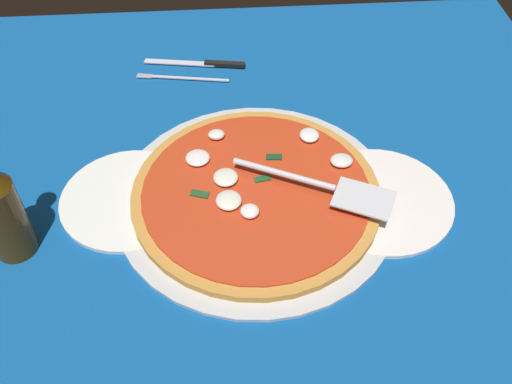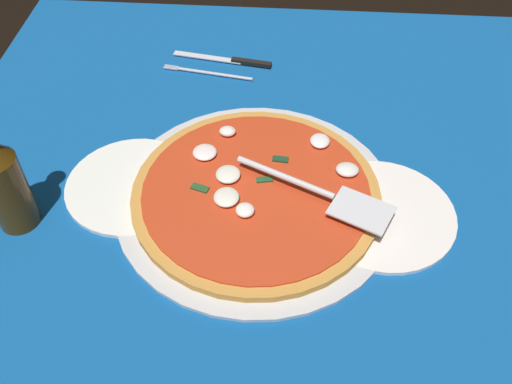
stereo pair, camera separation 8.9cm
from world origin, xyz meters
The scene contains 8 objects.
ground_plane centered at (0.00, 0.00, -0.40)cm, with size 115.94×115.94×0.80cm, color #104F95.
checker_pattern centered at (0.00, 0.00, 0.05)cm, with size 115.94×115.94×0.10cm.
pizza_pan centered at (2.81, 1.30, 0.57)cm, with size 44.37×44.37×0.95cm, color silver.
dinner_plate_left centered at (-16.86, 3.19, 0.60)cm, with size 22.71×22.71×1.00cm, color white.
dinner_plate_right centered at (22.94, -0.19, 0.60)cm, with size 21.60×21.60×1.00cm, color white.
pizza centered at (2.83, 1.11, 1.85)cm, with size 39.15×39.15×2.86cm.
pizza_server centered at (-7.37, 2.95, 4.24)cm, with size 24.62×14.27×1.00cm.
place_setting_near centered at (12.69, -33.73, 0.47)cm, with size 21.64×13.86×1.40cm.
Camera 1 is at (7.26, 61.87, 67.60)cm, focal length 40.01 mm.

